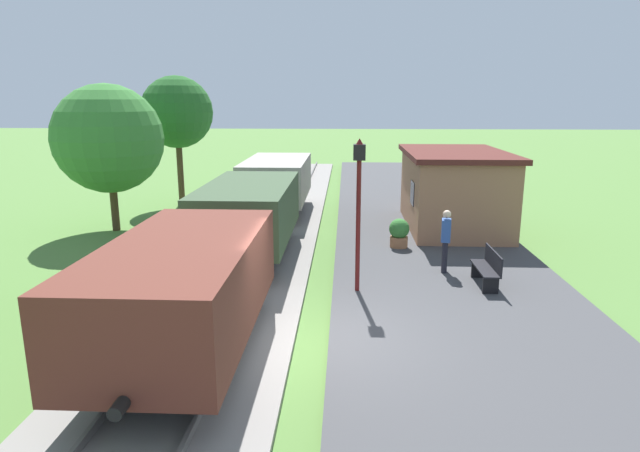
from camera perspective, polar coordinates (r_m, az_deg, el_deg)
ground_plane at (r=10.87m, az=-0.13°, el=-12.96°), size 160.00×160.00×0.00m
platform_slab at (r=11.14m, az=16.94°, el=-12.20°), size 6.00×60.00×0.25m
track_ballast at (r=11.21m, az=-12.76°, el=-12.11°), size 3.80×60.00×0.12m
rail_near at (r=10.99m, az=-9.10°, el=-11.73°), size 0.07×60.00×0.14m
rail_far at (r=11.37m, az=-16.36°, el=-11.25°), size 0.07×60.00×0.14m
freight_train at (r=16.21m, az=-7.57°, el=1.07°), size 2.50×19.40×2.12m
station_hut at (r=19.97m, az=14.05°, el=3.86°), size 3.50×5.80×2.78m
bench_near_hut at (r=14.05m, az=17.50°, el=-4.23°), size 0.42×1.50×0.91m
bench_down_platform at (r=25.41m, az=10.90°, el=3.87°), size 0.42×1.50×0.91m
person_waiting at (r=14.70m, az=13.26°, el=-1.31°), size 0.30×0.41×1.71m
potted_planter at (r=17.03m, az=8.44°, el=-0.69°), size 0.64×0.64×0.92m
lamp_post_near at (r=12.59m, az=4.16°, el=4.11°), size 0.28×0.28×3.70m
tree_trackside_far at (r=21.08m, az=-21.65°, el=8.64°), size 3.93×3.93×5.39m
tree_field_left at (r=25.49m, az=-15.04°, el=11.62°), size 3.23×3.23×5.87m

